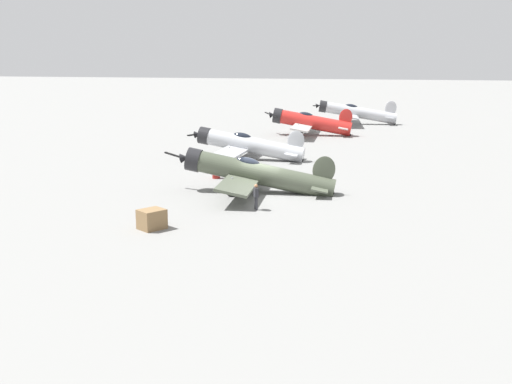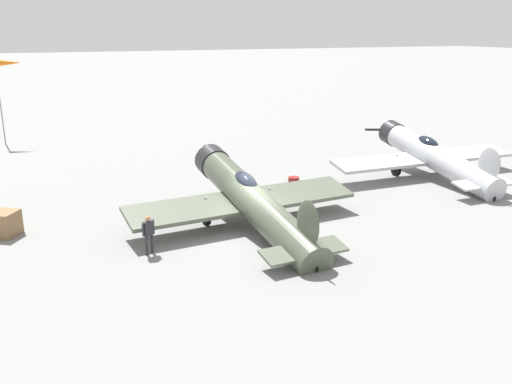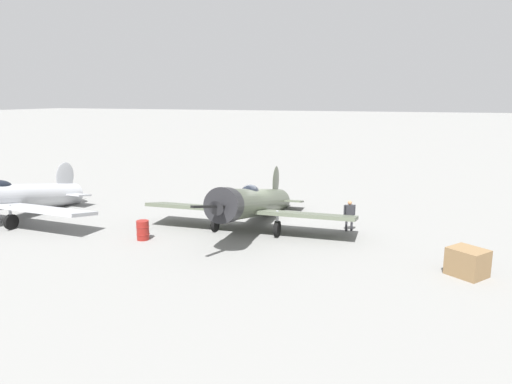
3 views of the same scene
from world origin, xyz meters
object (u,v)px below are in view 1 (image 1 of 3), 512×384
Objects in this scene: airplane_foreground at (255,173)px; airplane_far_line at (309,122)px; equipment_crate at (152,219)px; fuel_drum at (216,172)px; airplane_mid_apron at (247,145)px; ground_crew_mechanic at (256,194)px; airplane_outer_stand at (355,112)px.

airplane_far_line is (31.27, 0.39, 0.25)m from airplane_foreground.
airplane_foreground reaches higher than equipment_crate.
fuel_drum is (14.28, 0.44, -0.07)m from equipment_crate.
airplane_mid_apron is at bearing 0.32° from equipment_crate.
equipment_crate is (-10.11, 3.44, -0.76)m from airplane_foreground.
ground_crew_mechanic is 10.30m from fuel_drum.
airplane_outer_stand reaches higher than airplane_foreground.
airplane_foreground is 0.99× the size of airplane_mid_apron.
fuel_drum is at bearing 89.51° from airplane_mid_apron.
airplane_outer_stand is at bearing -7.84° from equipment_crate.
fuel_drum is at bearing -50.68° from airplane_foreground.
airplane_far_line is 12.83× the size of fuel_drum.
airplane_outer_stand is at bearing -11.18° from fuel_drum.
airplane_mid_apron reaches higher than fuel_drum.
airplane_outer_stand is 7.19× the size of ground_crew_mechanic.
airplane_far_line is 36.12m from ground_crew_mechanic.
airplane_outer_stand is at bearing -111.17° from airplane_far_line.
airplane_foreground is 5.75m from fuel_drum.
airplane_outer_stand is (31.15, -7.62, 0.28)m from airplane_mid_apron.
ground_crew_mechanic is 1.69× the size of fuel_drum.
airplane_mid_apron is at bearing 69.67° from airplane_outer_stand.
airplane_foreground is at bearing -18.77° from equipment_crate.
airplane_foreground reaches higher than airplane_mid_apron.
airplane_mid_apron is 9.01m from fuel_drum.
airplane_foreground is 10.70m from equipment_crate.
ground_crew_mechanic is (-49.10, 2.92, -0.65)m from airplane_outer_stand.
fuel_drum is (4.17, 3.87, -0.83)m from airplane_foreground.
equipment_crate is (-23.24, -0.13, -0.80)m from airplane_mid_apron.
equipment_crate is (-54.39, 7.49, -1.08)m from airplane_outer_stand.
airplane_far_line is (18.14, -3.18, 0.21)m from airplane_mid_apron.
airplane_far_line is at bearing 64.56° from airplane_outer_stand.
airplane_foreground is 31.28m from airplane_far_line.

